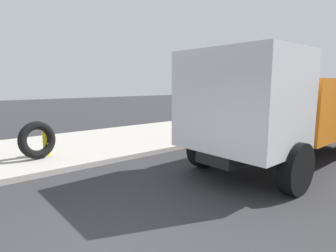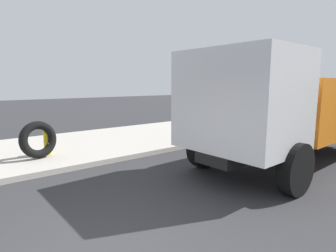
{
  "view_description": "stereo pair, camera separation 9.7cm",
  "coord_description": "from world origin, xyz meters",
  "views": [
    {
      "loc": [
        -1.31,
        -2.9,
        2.27
      ],
      "look_at": [
        3.35,
        2.79,
        1.13
      ],
      "focal_mm": 29.22,
      "sensor_mm": 36.0,
      "label": 1
    },
    {
      "loc": [
        -1.24,
        -2.96,
        2.27
      ],
      "look_at": [
        3.35,
        2.79,
        1.13
      ],
      "focal_mm": 29.22,
      "sensor_mm": 36.0,
      "label": 2
    }
  ],
  "objects": [
    {
      "name": "dump_truck_orange",
      "position": [
        6.22,
        0.91,
        1.61
      ],
      "size": [
        7.06,
        2.94,
        3.0
      ],
      "color": "orange",
      "rests_on": "ground"
    },
    {
      "name": "sidewalk_curb",
      "position": [
        0.0,
        6.5,
        0.07
      ],
      "size": [
        36.0,
        5.0,
        0.15
      ],
      "primitive_type": "cube",
      "color": "#ADA89E",
      "rests_on": "ground"
    },
    {
      "name": "fire_hydrant",
      "position": [
        0.94,
        5.56,
        0.56
      ],
      "size": [
        0.23,
        0.51,
        0.77
      ],
      "color": "yellow",
      "rests_on": "sidewalk_curb"
    },
    {
      "name": "loose_tire",
      "position": [
        0.64,
        5.32,
        0.69
      ],
      "size": [
        1.12,
        0.57,
        1.08
      ],
      "primitive_type": "torus",
      "rotation": [
        1.46,
        0.0,
        0.21
      ],
      "color": "black",
      "rests_on": "sidewalk_curb"
    }
  ]
}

